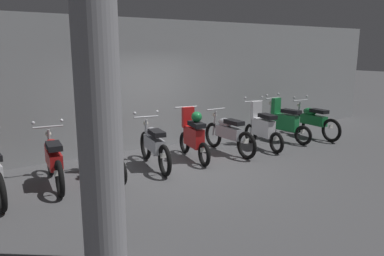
% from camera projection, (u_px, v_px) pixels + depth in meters
% --- Properties ---
extents(ground_plane, '(80.00, 80.00, 0.00)m').
position_uv_depth(ground_plane, '(186.00, 169.00, 7.90)').
color(ground_plane, '#4C4C4F').
extents(back_wall, '(17.29, 0.30, 3.24)m').
position_uv_depth(back_wall, '(142.00, 85.00, 9.33)').
color(back_wall, gray).
rests_on(back_wall, ground).
extents(motorbike_slot_2, '(0.59, 1.95, 1.15)m').
position_uv_depth(motorbike_slot_2, '(54.00, 159.00, 6.86)').
color(motorbike_slot_2, black).
rests_on(motorbike_slot_2, ground).
extents(motorbike_slot_3, '(0.56, 1.68, 1.18)m').
position_uv_depth(motorbike_slot_3, '(109.00, 149.00, 7.29)').
color(motorbike_slot_3, black).
rests_on(motorbike_slot_3, ground).
extents(motorbike_slot_4, '(0.58, 1.94, 1.15)m').
position_uv_depth(motorbike_slot_4, '(154.00, 145.00, 7.93)').
color(motorbike_slot_4, black).
rests_on(motorbike_slot_4, ground).
extents(motorbike_slot_5, '(0.56, 1.67, 1.18)m').
position_uv_depth(motorbike_slot_5, '(193.00, 135.00, 8.49)').
color(motorbike_slot_5, black).
rests_on(motorbike_slot_5, ground).
extents(motorbike_slot_6, '(0.56, 1.95, 1.03)m').
position_uv_depth(motorbike_slot_6, '(228.00, 133.00, 9.06)').
color(motorbike_slot_6, black).
rests_on(motorbike_slot_6, ground).
extents(motorbike_slot_7, '(0.58, 1.68, 1.29)m').
position_uv_depth(motorbike_slot_7, '(262.00, 128.00, 9.53)').
color(motorbike_slot_7, black).
rests_on(motorbike_slot_7, ground).
extents(motorbike_slot_8, '(0.59, 1.68, 1.29)m').
position_uv_depth(motorbike_slot_8, '(284.00, 122.00, 10.24)').
color(motorbike_slot_8, black).
rests_on(motorbike_slot_8, ground).
extents(motorbike_slot_9, '(0.59, 1.95, 1.15)m').
position_uv_depth(motorbike_slot_9, '(313.00, 120.00, 10.70)').
color(motorbike_slot_9, black).
rests_on(motorbike_slot_9, ground).
extents(support_pillar, '(0.48, 0.48, 3.24)m').
position_uv_depth(support_pillar, '(100.00, 132.00, 3.94)').
color(support_pillar, gray).
rests_on(support_pillar, ground).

